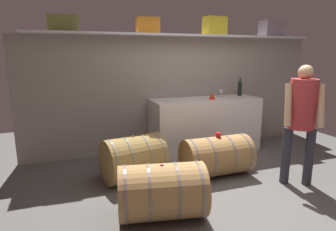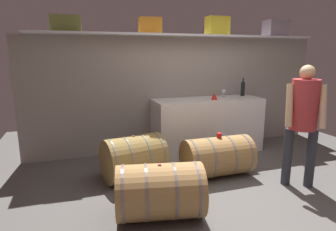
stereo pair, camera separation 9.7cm
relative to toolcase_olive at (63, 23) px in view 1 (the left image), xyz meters
The scene contains 16 objects.
ground_plane 3.15m from the toolcase_olive, 36.66° to the right, with size 6.54×7.29×0.02m, color #575553.
back_wall_panel 2.18m from the toolcase_olive, ahead, with size 5.34×0.10×1.97m, color gray.
high_shelf_board 1.86m from the toolcase_olive, ahead, with size 4.92×0.40×0.03m, color silver.
toolcase_olive is the anchor object (origin of this frame).
toolcase_orange 1.27m from the toolcase_olive, ahead, with size 0.34×0.26×0.25m, color orange.
toolcase_yellow 2.47m from the toolcase_olive, ahead, with size 0.37×0.24×0.31m, color yellow.
toolcase_grey 3.68m from the toolcase_olive, ahead, with size 0.42×0.29×0.29m, color gray.
work_cabinet 2.77m from the toolcase_olive, ahead, with size 1.88×0.65×0.93m, color white.
wine_bottle_dark 3.15m from the toolcase_olive, ahead, with size 0.07×0.07×0.33m.
wine_glass 2.78m from the toolcase_olive, ahead, with size 0.07×0.07×0.14m.
red_funnel 2.57m from the toolcase_olive, ahead, with size 0.11×0.11×0.11m, color red.
wine_barrel_near 2.91m from the toolcase_olive, 33.33° to the right, with size 0.95×0.56×0.57m.
wine_barrel_far 2.20m from the toolcase_olive, 52.65° to the right, with size 0.89×0.74×0.62m.
wine_barrel_flank 2.83m from the toolcase_olive, 67.83° to the right, with size 0.98×0.73×0.59m.
tasting_cup 2.74m from the toolcase_olive, 33.11° to the right, with size 0.07×0.07×0.06m, color red.
winemaker_pouring 3.50m from the toolcase_olive, 34.07° to the right, with size 0.50×0.46×1.56m.
Camera 1 is at (-1.92, -2.71, 1.69)m, focal length 30.79 mm.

